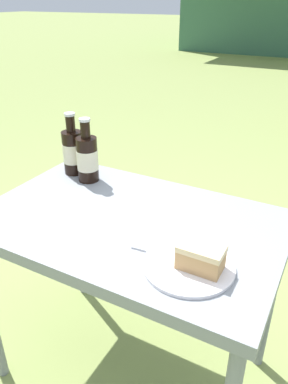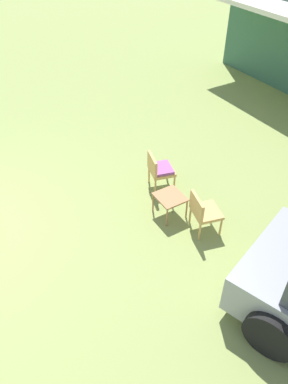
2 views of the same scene
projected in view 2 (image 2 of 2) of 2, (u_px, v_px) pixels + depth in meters
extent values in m
cylinder|color=black|center=(271.00, 335.00, 4.68)|extent=(0.73, 0.42, 0.70)
cylinder|color=tan|center=(174.00, 184.00, 7.29)|extent=(0.04, 0.04, 0.37)
cylinder|color=tan|center=(167.00, 171.00, 7.61)|extent=(0.04, 0.04, 0.37)
cylinder|color=tan|center=(155.00, 187.00, 7.21)|extent=(0.04, 0.04, 0.37)
cylinder|color=tan|center=(149.00, 174.00, 7.53)|extent=(0.04, 0.04, 0.37)
cube|color=tan|center=(162.00, 170.00, 7.27)|extent=(0.58, 0.55, 0.06)
cube|color=tan|center=(152.00, 164.00, 7.11)|extent=(0.48, 0.17, 0.33)
cube|color=#995193|center=(162.00, 168.00, 7.24)|extent=(0.52, 0.48, 0.05)
cylinder|color=tan|center=(221.00, 227.00, 6.38)|extent=(0.04, 0.04, 0.37)
cylinder|color=tan|center=(210.00, 211.00, 6.70)|extent=(0.04, 0.04, 0.37)
cylinder|color=tan|center=(200.00, 232.00, 6.30)|extent=(0.04, 0.04, 0.37)
cylinder|color=tan|center=(190.00, 215.00, 6.61)|extent=(0.04, 0.04, 0.37)
cube|color=tan|center=(206.00, 212.00, 6.36)|extent=(0.58, 0.55, 0.06)
cube|color=tan|center=(197.00, 206.00, 6.19)|extent=(0.48, 0.17, 0.33)
cube|color=#996B42|center=(170.00, 197.00, 6.63)|extent=(0.51, 0.47, 0.03)
cylinder|color=#996B42|center=(153.00, 203.00, 6.84)|extent=(0.03, 0.03, 0.40)
cylinder|color=#996B42|center=(167.00, 218.00, 6.54)|extent=(0.03, 0.03, 0.40)
cylinder|color=#996B42|center=(172.00, 195.00, 7.01)|extent=(0.03, 0.03, 0.40)
cylinder|color=#996B42|center=(187.00, 209.00, 6.70)|extent=(0.03, 0.03, 0.40)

